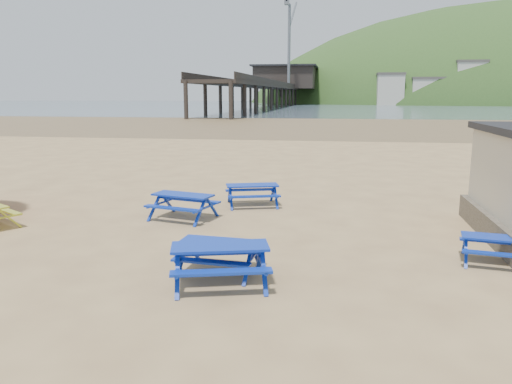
# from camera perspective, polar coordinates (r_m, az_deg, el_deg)

# --- Properties ---
(ground) EXTENTS (400.00, 400.00, 0.00)m
(ground) POSITION_cam_1_polar(r_m,az_deg,el_deg) (14.45, -1.74, -5.01)
(ground) COLOR tan
(ground) RESTS_ON ground
(wet_sand) EXTENTS (400.00, 400.00, 0.00)m
(wet_sand) POSITION_cam_1_polar(r_m,az_deg,el_deg) (68.79, 7.16, 7.72)
(wet_sand) COLOR olive
(wet_sand) RESTS_ON ground
(sea) EXTENTS (400.00, 400.00, 0.00)m
(sea) POSITION_cam_1_polar(r_m,az_deg,el_deg) (183.68, 8.63, 9.78)
(sea) COLOR #4C5F6D
(sea) RESTS_ON ground
(picnic_table_blue_a) EXTENTS (2.30, 2.02, 0.83)m
(picnic_table_blue_a) POSITION_cam_1_polar(r_m,az_deg,el_deg) (16.43, -8.33, -1.65)
(picnic_table_blue_a) COLOR #1426A5
(picnic_table_blue_a) RESTS_ON ground
(picnic_table_blue_b) EXTENTS (2.22, 1.98, 0.78)m
(picnic_table_blue_b) POSITION_cam_1_polar(r_m,az_deg,el_deg) (18.18, -0.42, -0.35)
(picnic_table_blue_b) COLOR #1426A5
(picnic_table_blue_b) RESTS_ON ground
(picnic_table_blue_d) EXTENTS (1.90, 1.58, 0.74)m
(picnic_table_blue_d) POSITION_cam_1_polar(r_m,az_deg,el_deg) (11.49, -4.20, -7.39)
(picnic_table_blue_d) COLOR #1426A5
(picnic_table_blue_d) RESTS_ON ground
(picnic_table_blue_e) EXTENTS (2.42, 2.14, 0.86)m
(picnic_table_blue_e) POSITION_cam_1_polar(r_m,az_deg,el_deg) (10.80, -4.10, -8.27)
(picnic_table_blue_e) COLOR #1426A5
(picnic_table_blue_e) RESTS_ON ground
(picnic_table_blue_f) EXTENTS (1.80, 1.54, 0.67)m
(picnic_table_blue_f) POSITION_cam_1_polar(r_m,az_deg,el_deg) (13.34, 25.78, -6.02)
(picnic_table_blue_f) COLOR #1426A5
(picnic_table_blue_f) RESTS_ON ground
(pier) EXTENTS (24.00, 220.00, 39.29)m
(pier) POSITION_cam_1_polar(r_m,az_deg,el_deg) (192.96, 3.26, 11.56)
(pier) COLOR black
(pier) RESTS_ON ground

